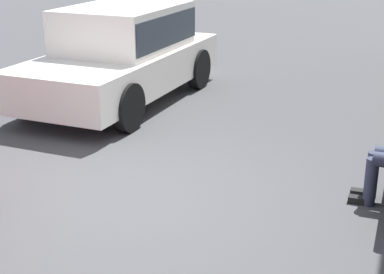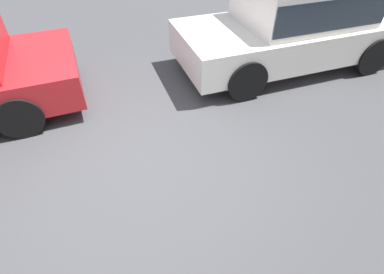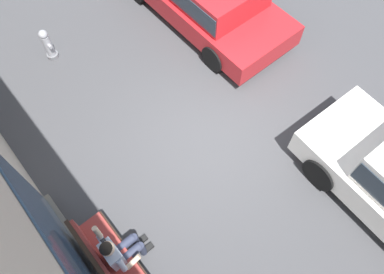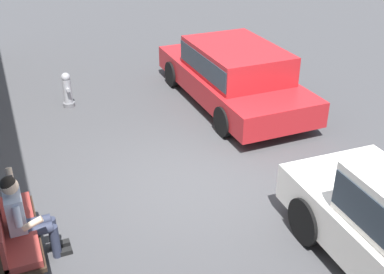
% 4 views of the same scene
% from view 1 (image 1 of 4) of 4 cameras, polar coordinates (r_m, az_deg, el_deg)
% --- Properties ---
extents(ground_plane, '(60.00, 60.00, 0.00)m').
position_cam_1_polar(ground_plane, '(6.16, -6.41, -6.10)').
color(ground_plane, '#424244').
extents(parked_car_near, '(4.17, 1.94, 1.52)m').
position_cam_1_polar(parked_car_near, '(9.53, -6.74, 8.36)').
color(parked_car_near, white).
rests_on(parked_car_near, ground_plane).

